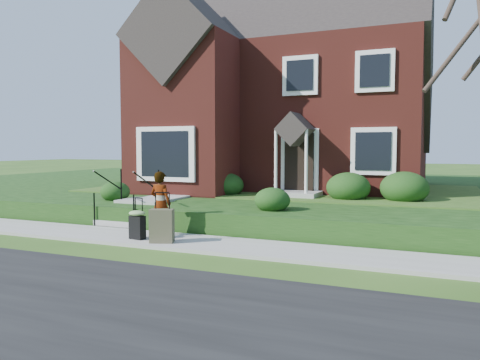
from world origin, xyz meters
The scene contains 10 objects.
ground centered at (0.00, 0.00, 0.00)m, with size 120.00×120.00×0.00m, color #2D5119.
sidewalk centered at (0.00, 0.00, 0.04)m, with size 60.00×1.60×0.08m, color #9E9B93.
terrace centered at (4.00, 10.90, 0.30)m, with size 44.00×20.00×0.60m, color #11330E.
walkway centered at (-2.50, 5.00, 0.63)m, with size 1.20×6.00×0.06m, color #9E9B93.
main_house centered at (-0.21, 9.61, 5.26)m, with size 10.40×10.20×9.40m.
front_steps centered at (-2.50, 1.84, 0.47)m, with size 1.40×2.02×1.50m.
foundation_shrubs centered at (0.05, 4.98, 1.07)m, with size 10.57×4.60×1.08m.
woman centered at (-0.69, 0.32, 0.86)m, with size 0.57×0.37×1.56m, color #999999.
suitcase_black centered at (-0.95, -0.28, 0.46)m, with size 0.45×0.39×0.97m.
suitcase_olive centered at (-0.20, -0.40, 0.46)m, with size 0.59×0.45×1.13m.
Camera 1 is at (5.46, -9.30, 2.22)m, focal length 35.00 mm.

